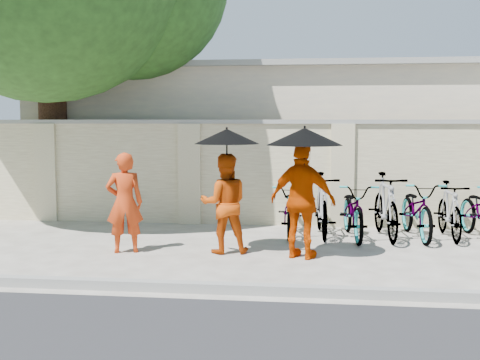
# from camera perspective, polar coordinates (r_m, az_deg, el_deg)

# --- Properties ---
(ground) EXTENTS (80.00, 80.00, 0.00)m
(ground) POSITION_cam_1_polar(r_m,az_deg,el_deg) (9.01, -2.41, -7.57)
(ground) COLOR #B6AFA2
(kerb) EXTENTS (40.00, 0.16, 0.12)m
(kerb) POSITION_cam_1_polar(r_m,az_deg,el_deg) (7.37, -4.57, -10.09)
(kerb) COLOR gray
(kerb) RESTS_ON ground
(compound_wall) EXTENTS (20.00, 0.30, 2.00)m
(compound_wall) POSITION_cam_1_polar(r_m,az_deg,el_deg) (11.91, 4.83, 0.52)
(compound_wall) COLOR beige
(compound_wall) RESTS_ON ground
(building_behind) EXTENTS (14.00, 6.00, 3.20)m
(building_behind) POSITION_cam_1_polar(r_m,az_deg,el_deg) (15.67, 9.02, 3.89)
(building_behind) COLOR beige
(building_behind) RESTS_ON ground
(monk_left) EXTENTS (0.66, 0.54, 1.57)m
(monk_left) POSITION_cam_1_polar(r_m,az_deg,el_deg) (9.54, -10.89, -2.12)
(monk_left) COLOR red
(monk_left) RESTS_ON ground
(monk_center) EXTENTS (0.86, 0.74, 1.56)m
(monk_center) POSITION_cam_1_polar(r_m,az_deg,el_deg) (9.35, -1.48, -2.23)
(monk_center) COLOR #B83D07
(monk_center) RESTS_ON ground
(parasol_center) EXTENTS (1.00, 1.00, 1.05)m
(parasol_center) POSITION_cam_1_polar(r_m,az_deg,el_deg) (9.18, -1.26, 4.16)
(parasol_center) COLOR black
(parasol_center) RESTS_ON ground
(monk_right) EXTENTS (1.11, 0.78, 1.74)m
(monk_right) POSITION_cam_1_polar(r_m,az_deg,el_deg) (9.00, 5.96, -1.96)
(monk_right) COLOR #BB3700
(monk_right) RESTS_ON ground
(parasol_right) EXTENTS (1.12, 1.12, 0.97)m
(parasol_right) POSITION_cam_1_polar(r_m,az_deg,el_deg) (8.84, 6.14, 4.12)
(parasol_right) COLOR black
(parasol_right) RESTS_ON ground
(bike_0) EXTENTS (0.65, 1.79, 0.94)m
(bike_0) POSITION_cam_1_polar(r_m,az_deg,el_deg) (10.89, 4.85, -2.77)
(bike_0) COLOR gray
(bike_0) RESTS_ON ground
(bike_1) EXTENTS (0.65, 1.91, 1.13)m
(bike_1) POSITION_cam_1_polar(r_m,az_deg,el_deg) (10.80, 7.77, -2.36)
(bike_1) COLOR gray
(bike_1) RESTS_ON ground
(bike_2) EXTENTS (0.83, 1.93, 0.99)m
(bike_2) POSITION_cam_1_polar(r_m,az_deg,el_deg) (10.70, 10.74, -2.87)
(bike_2) COLOR gray
(bike_2) RESTS_ON ground
(bike_3) EXTENTS (0.70, 1.95, 1.15)m
(bike_3) POSITION_cam_1_polar(r_m,az_deg,el_deg) (10.81, 13.64, -2.41)
(bike_3) COLOR gray
(bike_3) RESTS_ON ground
(bike_4) EXTENTS (0.84, 1.97, 1.01)m
(bike_4) POSITION_cam_1_polar(r_m,az_deg,el_deg) (10.98, 16.45, -2.73)
(bike_4) COLOR gray
(bike_4) RESTS_ON ground
(bike_5) EXTENTS (0.50, 1.67, 1.00)m
(bike_5) POSITION_cam_1_polar(r_m,az_deg,el_deg) (11.11, 19.24, -2.74)
(bike_5) COLOR gray
(bike_5) RESTS_ON ground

